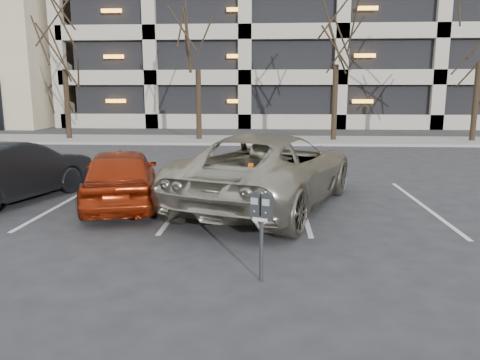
# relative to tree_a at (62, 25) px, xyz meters

# --- Properties ---
(ground) EXTENTS (140.00, 140.00, 0.00)m
(ground) POSITION_rel_tree_a_xyz_m (10.00, -16.00, -5.93)
(ground) COLOR #28282B
(ground) RESTS_ON ground
(sidewalk) EXTENTS (80.00, 4.00, 0.12)m
(sidewalk) POSITION_rel_tree_a_xyz_m (10.00, 0.00, -5.87)
(sidewalk) COLOR gray
(sidewalk) RESTS_ON ground
(stall_lines) EXTENTS (16.90, 5.20, 0.00)m
(stall_lines) POSITION_rel_tree_a_xyz_m (8.60, -13.70, -5.93)
(stall_lines) COLOR silver
(stall_lines) RESTS_ON ground
(parking_garage) EXTENTS (52.00, 20.00, 19.00)m
(parking_garage) POSITION_rel_tree_a_xyz_m (22.00, 17.84, 3.33)
(parking_garage) COLOR black
(parking_garage) RESTS_ON ground
(tree_a) EXTENTS (3.61, 3.61, 8.21)m
(tree_a) POSITION_rel_tree_a_xyz_m (0.00, 0.00, 0.00)
(tree_a) COLOR black
(tree_a) RESTS_ON ground
(tree_b) EXTENTS (3.57, 3.57, 8.12)m
(tree_b) POSITION_rel_tree_a_xyz_m (7.00, 0.00, -0.07)
(tree_b) COLOR black
(tree_b) RESTS_ON ground
(tree_c) EXTENTS (3.82, 3.82, 8.68)m
(tree_c) POSITION_rel_tree_a_xyz_m (14.00, 0.00, 0.34)
(tree_c) COLOR black
(tree_c) RESTS_ON ground
(parking_meter) EXTENTS (0.34, 0.24, 1.25)m
(parking_meter) POSITION_rel_tree_a_xyz_m (10.52, -18.26, -4.98)
(parking_meter) COLOR black
(parking_meter) RESTS_ON ground
(suv_silver) EXTENTS (4.69, 6.62, 1.68)m
(suv_silver) POSITION_rel_tree_a_xyz_m (10.63, -13.85, -5.10)
(suv_silver) COLOR #A6A18D
(suv_silver) RESTS_ON ground
(car_red) EXTENTS (2.56, 4.29, 1.37)m
(car_red) POSITION_rel_tree_a_xyz_m (7.26, -14.09, -5.25)
(car_red) COLOR #9A290E
(car_red) RESTS_ON ground
(car_dark) EXTENTS (2.70, 4.71, 1.47)m
(car_dark) POSITION_rel_tree_a_xyz_m (4.48, -13.86, -5.20)
(car_dark) COLOR black
(car_dark) RESTS_ON ground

